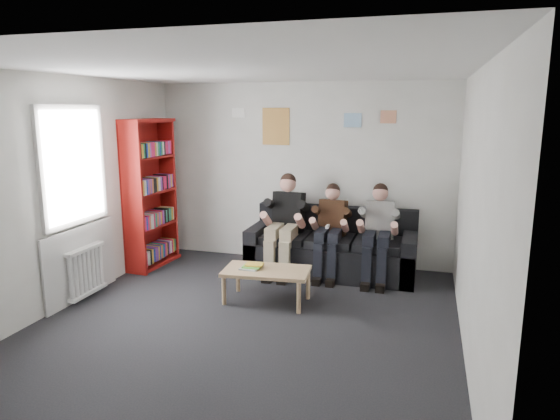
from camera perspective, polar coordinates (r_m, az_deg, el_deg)
name	(u,v)px	position (r m, az deg, el deg)	size (l,w,h in m)	color
room_shell	(243,204)	(5.18, -4.27, 0.74)	(5.00, 5.00, 5.00)	black
sofa	(332,250)	(7.20, 5.97, -4.57)	(2.34, 0.96, 0.90)	black
bookshelf	(151,194)	(7.57, -14.51, 1.81)	(0.33, 0.98, 2.17)	maroon
coffee_table	(267,273)	(6.07, -1.55, -7.24)	(1.03, 0.57, 0.41)	tan
game_cases	(252,267)	(6.09, -3.26, -6.47)	(0.26, 0.22, 0.05)	silver
person_left	(284,225)	(7.05, 0.50, -1.68)	(0.43, 0.92, 1.41)	black
person_middle	(330,231)	(6.92, 5.71, -2.37)	(0.37, 0.80, 1.30)	#432716
person_right	(378,233)	(6.83, 11.09, -2.63)	(0.39, 0.83, 1.32)	white
radiator	(87,271)	(6.64, -21.24, -6.50)	(0.10, 0.64, 0.60)	white
window	(77,217)	(6.52, -22.19, -0.73)	(0.05, 1.30, 2.36)	white
poster_large	(276,126)	(7.58, -0.48, 9.52)	(0.42, 0.01, 0.55)	gold
poster_blue	(353,120)	(7.32, 8.30, 10.12)	(0.25, 0.01, 0.20)	#44A1E9
poster_pink	(388,117)	(7.26, 12.28, 10.36)	(0.22, 0.01, 0.18)	#B73975
poster_sign	(238,113)	(7.77, -4.79, 11.01)	(0.20, 0.01, 0.14)	white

